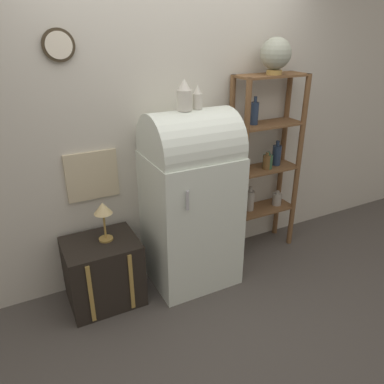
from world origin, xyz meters
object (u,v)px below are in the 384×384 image
Objects in this scene: refrigerator at (191,198)px; vase_left at (184,96)px; vase_center at (198,98)px; desk_lamp at (103,212)px; globe at (276,54)px; suitcase_trunk at (103,271)px.

vase_left is at bearing -178.85° from refrigerator.
desk_lamp is at bearing 176.76° from vase_center.
vase_left reaches higher than vase_center.
globe is 1.69× the size of vase_center.
globe is 0.94m from vase_left.
vase_center is (0.06, 0.00, 0.81)m from refrigerator.
vase_left is 0.71× the size of desk_lamp.
refrigerator reaches higher than desk_lamp.
desk_lamp is at bearing 176.10° from refrigerator.
refrigerator is at bearing 1.15° from vase_left.
vase_center is at bearing -172.42° from globe.
suitcase_trunk is 1.90× the size of globe.
vase_center reaches higher than refrigerator.
globe reaches higher than vase_center.
globe is 0.84m from vase_center.
suitcase_trunk is 3.22× the size of vase_center.
globe is (0.85, 0.11, 1.08)m from refrigerator.
vase_left is at bearing -173.00° from globe.
suitcase_trunk is at bearing -165.35° from desk_lamp.
refrigerator is 6.54× the size of vase_left.
refrigerator is 2.65× the size of suitcase_trunk.
vase_center is at bearing -3.24° from desk_lamp.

